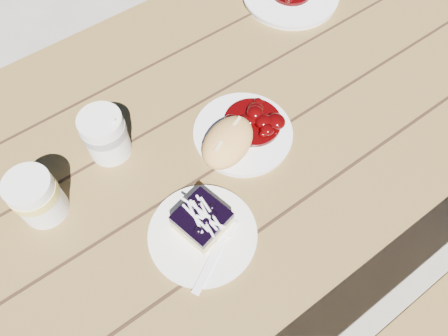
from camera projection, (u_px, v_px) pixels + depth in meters
ground at (217, 248)px, 1.59m from camera, size 60.00×60.00×0.00m
picnic_table at (213, 169)px, 1.08m from camera, size 2.00×1.55×0.75m
main_plate at (243, 134)px, 0.93m from camera, size 0.21×0.21×0.02m
goulash_stew at (253, 118)px, 0.92m from camera, size 0.12×0.12×0.04m
bread_roll at (228, 142)px, 0.87m from camera, size 0.16×0.13×0.07m
dessert_plate at (203, 235)px, 0.82m from camera, size 0.20×0.20×0.01m
blueberry_cake at (202, 220)px, 0.80m from camera, size 0.10×0.10×0.05m
fork_dessert at (211, 263)px, 0.79m from camera, size 0.15×0.10×0.00m
coffee_cup at (105, 135)px, 0.87m from camera, size 0.09×0.09×0.11m
second_cup at (37, 197)px, 0.80m from camera, size 0.09×0.09×0.11m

